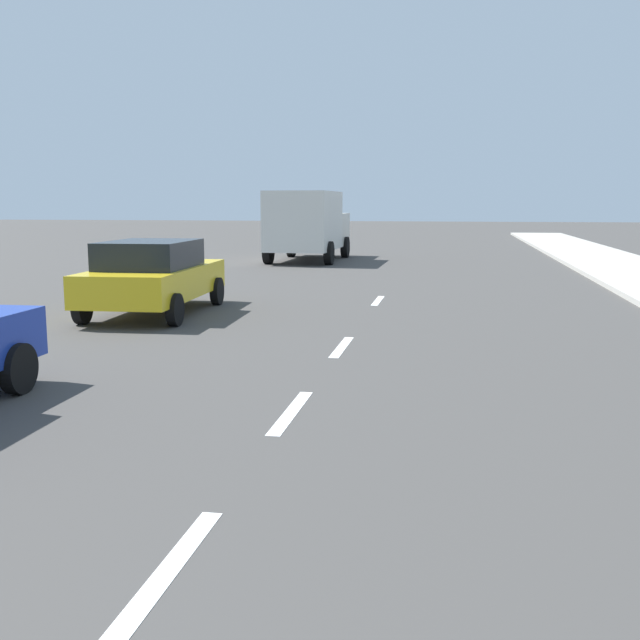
# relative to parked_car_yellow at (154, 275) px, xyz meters

# --- Properties ---
(ground_plane) EXTENTS (160.00, 160.00, 0.00)m
(ground_plane) POSITION_rel_parked_car_yellow_xyz_m (4.49, 0.55, -0.84)
(ground_plane) COLOR #423F3D
(lane_stripe_2) EXTENTS (0.16, 1.80, 0.01)m
(lane_stripe_2) POSITION_rel_parked_car_yellow_xyz_m (4.49, -10.54, -0.84)
(lane_stripe_2) COLOR white
(lane_stripe_2) RESTS_ON ground
(lane_stripe_3) EXTENTS (0.16, 1.80, 0.01)m
(lane_stripe_3) POSITION_rel_parked_car_yellow_xyz_m (4.49, -6.82, -0.84)
(lane_stripe_3) COLOR white
(lane_stripe_3) RESTS_ON ground
(lane_stripe_4) EXTENTS (0.16, 1.80, 0.01)m
(lane_stripe_4) POSITION_rel_parked_car_yellow_xyz_m (4.49, -2.93, -0.84)
(lane_stripe_4) COLOR white
(lane_stripe_4) RESTS_ON ground
(lane_stripe_5) EXTENTS (0.16, 1.80, 0.01)m
(lane_stripe_5) POSITION_rel_parked_car_yellow_xyz_m (4.49, 3.00, -0.84)
(lane_stripe_5) COLOR white
(lane_stripe_5) RESTS_ON ground
(parked_car_yellow) EXTENTS (2.24, 4.57, 1.57)m
(parked_car_yellow) POSITION_rel_parked_car_yellow_xyz_m (0.00, 0.00, 0.00)
(parked_car_yellow) COLOR gold
(parked_car_yellow) RESTS_ON ground
(delivery_truck) EXTENTS (2.75, 6.28, 2.80)m
(delivery_truck) POSITION_rel_parked_car_yellow_xyz_m (0.41, 14.98, 0.66)
(delivery_truck) COLOR beige
(delivery_truck) RESTS_ON ground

